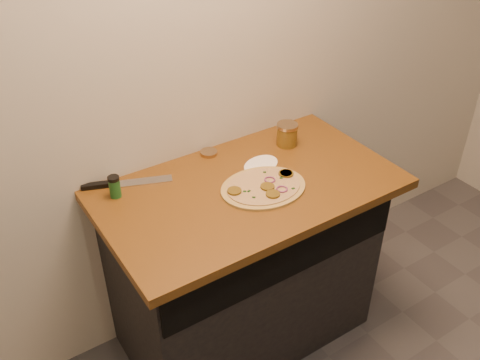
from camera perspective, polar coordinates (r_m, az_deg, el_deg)
cabinet at (r=2.45m, az=0.40°, el=-9.15°), size 1.10×0.60×0.86m
countertop at (r=2.14m, az=0.89°, el=-0.89°), size 1.20×0.70×0.04m
pizza at (r=2.10m, az=2.57°, el=-0.75°), size 0.38×0.38×0.02m
chefs_knife at (r=2.18m, az=-12.80°, el=-0.37°), size 0.35×0.16×0.02m
mason_jar_lid at (r=2.32m, az=-3.35°, el=2.92°), size 0.09×0.09×0.02m
salsa_jar at (r=2.38m, az=5.04°, el=4.87°), size 0.09×0.09×0.10m
spice_shaker at (r=2.10m, az=-13.23°, el=-0.69°), size 0.05×0.05×0.09m
flour_spill at (r=2.25m, az=2.24°, el=1.68°), size 0.21×0.21×0.00m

